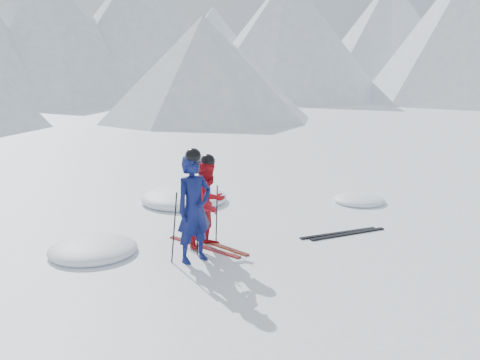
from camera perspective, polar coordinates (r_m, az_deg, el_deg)
ground at (r=10.43m, az=7.55°, el=-5.34°), size 160.00×160.00×0.00m
mountain_range at (r=44.12m, az=-23.55°, el=15.94°), size 106.15×62.94×15.53m
skier_blue at (r=8.38m, az=-5.17°, el=-3.25°), size 0.66×0.44×1.80m
skier_red at (r=9.08m, az=-3.58°, el=-2.70°), size 0.85×0.70×1.59m
pole_blue_left at (r=8.43m, az=-7.40°, el=-5.34°), size 0.12×0.08×1.20m
pole_blue_right at (r=8.80m, az=-4.73°, el=-4.52°), size 0.12×0.07×1.20m
pole_red_left at (r=9.19m, az=-5.99°, el=-4.28°), size 0.11×0.09×1.06m
pole_red_right at (r=9.44m, az=-2.63°, el=-3.77°), size 0.11×0.08×1.06m
ski_worn_left at (r=9.25m, az=-4.12°, el=-7.48°), size 0.38×1.69×0.03m
ski_worn_right at (r=9.38m, az=-2.92°, el=-7.17°), size 0.26×1.70×0.03m
ski_loose_a at (r=10.14m, az=11.02°, el=-5.88°), size 1.65×0.59×0.03m
ski_loose_b at (r=10.13m, az=12.04°, el=-5.95°), size 1.66×0.53×0.03m
snow_lumps at (r=11.53m, az=-5.62°, el=-3.57°), size 7.80×4.41×0.46m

